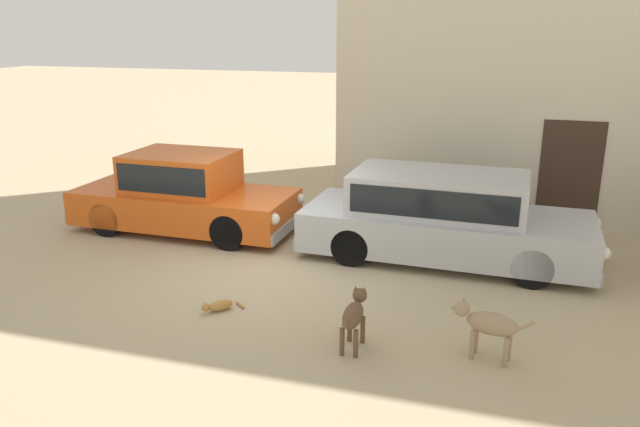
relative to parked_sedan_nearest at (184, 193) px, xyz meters
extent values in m
plane|color=tan|center=(2.18, -1.25, -0.73)|extent=(80.00, 80.00, 0.00)
cube|color=#D15619|center=(0.01, 0.00, -0.26)|extent=(4.15, 1.73, 0.64)
cube|color=#D15619|center=(-0.03, 0.00, 0.41)|extent=(1.91, 1.47, 0.71)
cube|color=black|center=(-0.03, 0.00, 0.42)|extent=(1.76, 1.50, 0.50)
cube|color=#999BA0|center=(2.06, -0.02, -0.47)|extent=(0.13, 1.66, 0.20)
cube|color=#999BA0|center=(-2.04, 0.02, -0.47)|extent=(0.13, 1.66, 0.20)
sphere|color=silver|center=(2.10, 0.65, -0.12)|extent=(0.20, 0.20, 0.20)
sphere|color=silver|center=(2.09, -0.68, -0.12)|extent=(0.20, 0.20, 0.20)
cube|color=red|center=(-2.03, 0.74, -0.10)|extent=(0.04, 0.18, 0.18)
cube|color=red|center=(-2.04, -0.71, -0.10)|extent=(0.04, 0.18, 0.18)
cylinder|color=black|center=(1.26, 0.74, -0.41)|extent=(0.64, 0.20, 0.64)
cylinder|color=black|center=(1.25, -0.76, -0.41)|extent=(0.64, 0.20, 0.64)
cylinder|color=black|center=(-1.22, 0.76, -0.41)|extent=(0.64, 0.20, 0.64)
cylinder|color=black|center=(-1.23, -0.74, -0.41)|extent=(0.64, 0.20, 0.64)
cube|color=#B2B5BA|center=(4.91, -0.08, -0.25)|extent=(4.74, 1.96, 0.66)
cube|color=#B2B5BA|center=(4.76, -0.08, 0.40)|extent=(2.86, 1.65, 0.65)
cube|color=black|center=(4.76, -0.08, 0.41)|extent=(2.64, 1.66, 0.45)
cube|color=#999BA0|center=(7.23, -0.15, -0.47)|extent=(0.17, 1.79, 0.20)
cube|color=#999BA0|center=(2.58, -0.01, -0.47)|extent=(0.17, 1.79, 0.20)
sphere|color=silver|center=(7.28, 0.58, -0.10)|extent=(0.20, 0.20, 0.20)
sphere|color=silver|center=(7.24, -0.88, -0.10)|extent=(0.20, 0.20, 0.20)
cube|color=red|center=(2.60, 0.78, -0.09)|extent=(0.05, 0.18, 0.18)
cube|color=red|center=(2.56, -0.80, -0.09)|extent=(0.05, 0.18, 0.18)
cylinder|color=black|center=(6.34, 0.69, -0.42)|extent=(0.63, 0.22, 0.63)
cylinder|color=black|center=(6.29, -0.93, -0.42)|extent=(0.63, 0.22, 0.63)
cylinder|color=black|center=(3.52, 0.77, -0.42)|extent=(0.63, 0.22, 0.63)
cylinder|color=black|center=(3.47, -0.85, -0.42)|extent=(0.63, 0.22, 0.63)
cube|color=#38281E|center=(6.94, 2.10, 0.32)|extent=(1.10, 0.02, 2.10)
cylinder|color=brown|center=(4.09, -3.32, -0.55)|extent=(0.06, 0.06, 0.36)
cylinder|color=brown|center=(4.26, -3.32, -0.55)|extent=(0.06, 0.06, 0.36)
cylinder|color=brown|center=(4.09, -3.69, -0.55)|extent=(0.06, 0.06, 0.36)
cylinder|color=brown|center=(4.26, -3.69, -0.55)|extent=(0.06, 0.06, 0.36)
ellipsoid|color=brown|center=(4.18, -3.51, -0.28)|extent=(0.23, 0.57, 0.27)
sphere|color=brown|center=(4.17, -3.16, -0.17)|extent=(0.18, 0.18, 0.18)
cone|color=brown|center=(4.17, -3.06, -0.19)|extent=(0.10, 0.10, 0.10)
cone|color=brown|center=(4.12, -3.16, -0.09)|extent=(0.06, 0.06, 0.08)
cone|color=brown|center=(4.23, -3.16, -0.09)|extent=(0.06, 0.06, 0.08)
cylinder|color=brown|center=(4.18, -3.86, -0.23)|extent=(0.05, 0.20, 0.12)
cylinder|color=#997F60|center=(5.57, -3.33, -0.55)|extent=(0.06, 0.06, 0.37)
cylinder|color=#997F60|center=(5.61, -3.16, -0.55)|extent=(0.06, 0.06, 0.37)
cylinder|color=#997F60|center=(5.96, -3.41, -0.55)|extent=(0.06, 0.06, 0.37)
cylinder|color=#997F60|center=(5.99, -3.24, -0.55)|extent=(0.06, 0.06, 0.37)
ellipsoid|color=#997F60|center=(5.78, -3.28, -0.26)|extent=(0.63, 0.34, 0.28)
sphere|color=#997F60|center=(5.42, -3.21, -0.15)|extent=(0.19, 0.19, 0.19)
cone|color=#997F60|center=(5.33, -3.19, -0.17)|extent=(0.12, 0.12, 0.10)
cone|color=#997F60|center=(5.41, -3.27, -0.07)|extent=(0.08, 0.08, 0.08)
cone|color=#997F60|center=(5.44, -3.16, -0.07)|extent=(0.08, 0.08, 0.08)
cylinder|color=#997F60|center=(6.15, -3.36, -0.20)|extent=(0.20, 0.09, 0.16)
ellipsoid|color=#B77F3D|center=(2.17, -3.01, -0.66)|extent=(0.36, 0.37, 0.15)
sphere|color=#B77F3D|center=(2.03, -3.17, -0.63)|extent=(0.11, 0.11, 0.11)
cone|color=#B77F3D|center=(2.05, -3.19, -0.59)|extent=(0.06, 0.06, 0.05)
cone|color=#B77F3D|center=(2.01, -3.15, -0.59)|extent=(0.06, 0.06, 0.05)
cylinder|color=#B77F3D|center=(2.38, -2.82, -0.71)|extent=(0.19, 0.17, 0.04)
camera|label=1|loc=(5.76, -10.06, 3.07)|focal=34.79mm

